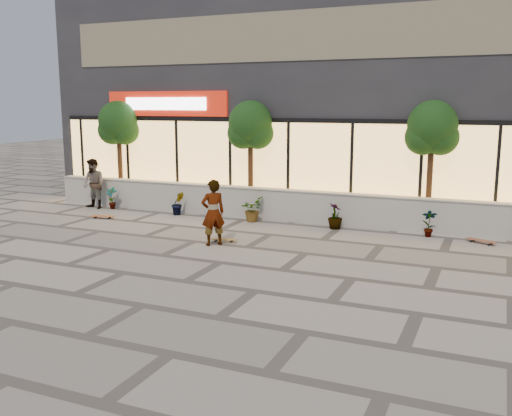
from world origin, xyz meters
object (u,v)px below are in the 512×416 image
at_px(skateboard_left, 102,216).
at_px(tree_west, 118,125).
at_px(skater_center, 213,213).
at_px(skateboard_right_near, 481,241).
at_px(tree_midwest, 250,128).
at_px(skater_left, 94,184).
at_px(skateboard_center, 224,239).
at_px(tree_mideast, 432,131).

bearing_deg(skateboard_left, tree_west, 97.56).
distance_m(tree_west, skater_center, 8.16).
relative_size(tree_west, skateboard_right_near, 4.67).
height_order(tree_midwest, skater_left, tree_midwest).
bearing_deg(tree_west, skater_center, -35.51).
xyz_separation_m(skater_left, skateboard_left, (1.46, -1.42, -0.84)).
distance_m(tree_midwest, skateboard_center, 5.17).
bearing_deg(skater_center, skater_left, -70.71).
distance_m(tree_mideast, skater_center, 7.15).
distance_m(tree_west, skateboard_left, 4.25).
height_order(skater_left, skateboard_left, skater_left).
relative_size(tree_west, skater_left, 2.14).
bearing_deg(skateboard_left, skateboard_right_near, -10.72).
distance_m(skater_center, skateboard_right_near, 7.43).
xyz_separation_m(skater_center, skateboard_center, (0.09, 0.43, -0.83)).
bearing_deg(tree_mideast, skateboard_center, -140.22).
bearing_deg(tree_west, tree_midwest, 0.00).
relative_size(tree_mideast, skater_center, 2.17).
xyz_separation_m(skateboard_left, skateboard_right_near, (11.84, 1.32, 0.00)).
height_order(skater_center, skateboard_left, skater_center).
bearing_deg(skateboard_center, tree_mideast, 30.02).
bearing_deg(tree_mideast, skateboard_left, -164.54).
bearing_deg(skateboard_right_near, skater_left, -156.31).
bearing_deg(skater_center, tree_midwest, -123.57).
xyz_separation_m(tree_west, skateboard_right_near, (13.13, -1.50, -2.90)).
height_order(tree_west, skater_center, tree_west).
distance_m(tree_midwest, skater_center, 5.11).
bearing_deg(skater_left, skater_center, -14.90).
height_order(tree_midwest, skateboard_left, tree_midwest).
height_order(tree_west, tree_mideast, same).
height_order(skateboard_left, skateboard_right_near, skateboard_right_near).
distance_m(tree_west, tree_mideast, 11.50).
height_order(tree_west, skateboard_right_near, tree_west).
bearing_deg(tree_midwest, skater_center, -78.64).
bearing_deg(tree_mideast, skateboard_right_near, -42.58).
height_order(tree_mideast, skateboard_right_near, tree_mideast).
relative_size(skater_center, skater_left, 0.99).
bearing_deg(skateboard_right_near, skateboard_center, -134.05).
xyz_separation_m(tree_midwest, skateboard_left, (-4.21, -2.82, -2.91)).
relative_size(tree_west, skateboard_center, 5.24).
xyz_separation_m(tree_west, tree_mideast, (11.50, 0.00, 0.00)).
bearing_deg(tree_midwest, skateboard_center, -76.28).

